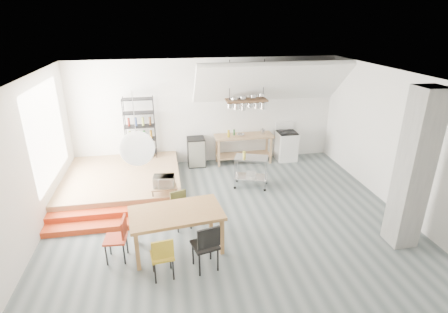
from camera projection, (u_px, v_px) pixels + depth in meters
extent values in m
plane|color=#505B5D|center=(228.00, 218.00, 8.04)|extent=(8.00, 8.00, 0.00)
cube|color=silver|center=(207.00, 112.00, 10.64)|extent=(8.00, 0.04, 3.20)
cube|color=silver|center=(26.00, 167.00, 6.79)|extent=(0.04, 7.00, 3.20)
cube|color=silver|center=(397.00, 142.00, 8.10)|extent=(0.04, 7.00, 3.20)
cube|color=white|center=(228.00, 77.00, 6.84)|extent=(8.00, 7.00, 0.02)
cube|color=white|center=(271.00, 82.00, 10.03)|extent=(4.40, 1.44, 1.32)
cube|color=white|center=(48.00, 133.00, 8.08)|extent=(0.02, 2.50, 2.20)
cube|color=#A17F50|center=(123.00, 181.00, 9.38)|extent=(3.00, 3.00, 0.40)
cube|color=#C13A16|center=(116.00, 225.00, 7.65)|extent=(3.00, 0.35, 0.13)
cube|color=#C13A16|center=(117.00, 214.00, 7.95)|extent=(3.00, 0.35, 0.27)
cube|color=slate|center=(414.00, 170.00, 6.61)|extent=(0.50, 0.50, 3.20)
cube|color=#A17F50|center=(244.00, 136.00, 10.77)|extent=(1.80, 0.60, 0.06)
cube|color=#A17F50|center=(243.00, 155.00, 11.00)|extent=(1.70, 0.55, 0.04)
cube|color=#A17F50|center=(267.00, 146.00, 11.27)|extent=(0.06, 0.06, 0.86)
cube|color=#A17F50|center=(217.00, 149.00, 11.00)|extent=(0.06, 0.06, 0.86)
cube|color=#A17F50|center=(271.00, 150.00, 10.87)|extent=(0.06, 0.06, 0.86)
cube|color=#A17F50|center=(219.00, 154.00, 10.60)|extent=(0.06, 0.06, 0.86)
cube|color=white|center=(286.00, 146.00, 11.16)|extent=(0.60, 0.60, 0.90)
cube|color=black|center=(287.00, 132.00, 10.98)|extent=(0.58, 0.58, 0.03)
cube|color=white|center=(284.00, 126.00, 11.19)|extent=(0.60, 0.05, 0.25)
cylinder|color=black|center=(290.00, 130.00, 11.12)|extent=(0.18, 0.18, 0.02)
cylinder|color=black|center=(282.00, 130.00, 11.08)|extent=(0.18, 0.18, 0.02)
cylinder|color=black|center=(293.00, 133.00, 10.87)|extent=(0.18, 0.18, 0.02)
cylinder|color=black|center=(284.00, 133.00, 10.82)|extent=(0.18, 0.18, 0.02)
cube|color=#41271A|center=(246.00, 100.00, 10.15)|extent=(1.20, 0.50, 0.05)
cylinder|color=black|center=(230.00, 81.00, 9.85)|extent=(0.02, 0.02, 1.15)
cylinder|color=black|center=(264.00, 80.00, 10.01)|extent=(0.02, 0.02, 1.15)
cylinder|color=silver|center=(230.00, 106.00, 10.07)|extent=(0.16, 0.16, 0.12)
cylinder|color=silver|center=(236.00, 106.00, 10.11)|extent=(0.20, 0.20, 0.16)
cylinder|color=silver|center=(243.00, 107.00, 10.15)|extent=(0.16, 0.16, 0.20)
cylinder|color=silver|center=(250.00, 105.00, 10.17)|extent=(0.20, 0.20, 0.12)
cylinder|color=silver|center=(257.00, 105.00, 10.21)|extent=(0.16, 0.16, 0.16)
cylinder|color=silver|center=(263.00, 106.00, 10.25)|extent=(0.20, 0.20, 0.20)
cylinder|color=black|center=(155.00, 125.00, 10.38)|extent=(0.02, 0.02, 1.80)
cylinder|color=black|center=(126.00, 127.00, 10.24)|extent=(0.02, 0.02, 1.80)
cylinder|color=black|center=(155.00, 129.00, 10.05)|extent=(0.02, 0.02, 1.80)
cylinder|color=black|center=(125.00, 130.00, 9.91)|extent=(0.02, 0.02, 1.80)
cube|color=black|center=(142.00, 152.00, 10.43)|extent=(0.88, 0.38, 0.02)
cube|color=black|center=(141.00, 139.00, 10.28)|extent=(0.88, 0.38, 0.02)
cube|color=black|center=(140.00, 126.00, 10.13)|extent=(0.88, 0.38, 0.02)
cube|color=black|center=(139.00, 113.00, 9.98)|extent=(0.88, 0.38, 0.02)
cube|color=black|center=(137.00, 99.00, 9.83)|extent=(0.88, 0.38, 0.03)
cylinder|color=#368845|center=(142.00, 147.00, 10.38)|extent=(0.07, 0.07, 0.24)
cylinder|color=#8C5F17|center=(141.00, 135.00, 10.23)|extent=(0.07, 0.07, 0.24)
cylinder|color=maroon|center=(139.00, 122.00, 10.08)|extent=(0.07, 0.07, 0.24)
cube|color=#A17F50|center=(164.00, 187.00, 8.29)|extent=(0.60, 0.40, 0.03)
cylinder|color=black|center=(175.00, 186.00, 8.52)|extent=(0.02, 0.02, 0.13)
cylinder|color=black|center=(153.00, 188.00, 8.43)|extent=(0.02, 0.02, 0.13)
cylinder|color=black|center=(176.00, 192.00, 8.21)|extent=(0.02, 0.02, 0.13)
cylinder|color=black|center=(153.00, 194.00, 8.12)|extent=(0.02, 0.02, 0.13)
sphere|color=white|center=(137.00, 148.00, 6.01)|extent=(0.60, 0.60, 0.60)
cube|color=#976237|center=(176.00, 213.00, 6.70)|extent=(1.87, 1.19, 0.07)
cube|color=#976237|center=(211.00, 215.00, 7.44)|extent=(0.09, 0.09, 0.77)
cube|color=#976237|center=(134.00, 227.00, 7.01)|extent=(0.09, 0.09, 0.77)
cube|color=#976237|center=(222.00, 237.00, 6.70)|extent=(0.09, 0.09, 0.77)
cube|color=#976237|center=(137.00, 252.00, 6.27)|extent=(0.09, 0.09, 0.77)
cube|color=#A7881C|center=(162.00, 255.00, 6.09)|extent=(0.44, 0.44, 0.04)
cube|color=#A7881C|center=(163.00, 250.00, 5.84)|extent=(0.37, 0.09, 0.34)
cylinder|color=black|center=(155.00, 273.00, 5.99)|extent=(0.03, 0.03, 0.43)
cylinder|color=black|center=(173.00, 270.00, 6.08)|extent=(0.03, 0.03, 0.43)
cylinder|color=black|center=(153.00, 262.00, 6.27)|extent=(0.03, 0.03, 0.43)
cylinder|color=black|center=(170.00, 259.00, 6.36)|extent=(0.03, 0.03, 0.43)
cube|color=black|center=(205.00, 245.00, 6.28)|extent=(0.53, 0.53, 0.04)
cube|color=black|center=(209.00, 238.00, 6.01)|extent=(0.41, 0.14, 0.38)
cylinder|color=black|center=(200.00, 265.00, 6.16)|extent=(0.03, 0.03, 0.48)
cylinder|color=black|center=(218.00, 259.00, 6.29)|extent=(0.03, 0.03, 0.48)
cylinder|color=black|center=(193.00, 253.00, 6.46)|extent=(0.03, 0.03, 0.48)
cylinder|color=black|center=(211.00, 249.00, 6.59)|extent=(0.03, 0.03, 0.48)
cube|color=brown|center=(181.00, 210.00, 7.54)|extent=(0.47, 0.47, 0.04)
cube|color=brown|center=(178.00, 198.00, 7.59)|extent=(0.35, 0.14, 0.33)
cylinder|color=black|center=(186.00, 214.00, 7.80)|extent=(0.03, 0.03, 0.41)
cylinder|color=black|center=(173.00, 217.00, 7.67)|extent=(0.03, 0.03, 0.41)
cylinder|color=black|center=(191.00, 221.00, 7.56)|extent=(0.03, 0.03, 0.41)
cylinder|color=black|center=(178.00, 224.00, 7.43)|extent=(0.03, 0.03, 0.41)
cube|color=#B43219|center=(115.00, 239.00, 6.51)|extent=(0.44, 0.44, 0.04)
cube|color=#B43219|center=(124.00, 227.00, 6.43)|extent=(0.07, 0.39, 0.35)
cylinder|color=black|center=(124.00, 254.00, 6.47)|extent=(0.03, 0.03, 0.45)
cylinder|color=black|center=(127.00, 244.00, 6.76)|extent=(0.03, 0.03, 0.45)
cylinder|color=black|center=(106.00, 255.00, 6.44)|extent=(0.03, 0.03, 0.45)
cylinder|color=black|center=(110.00, 245.00, 6.73)|extent=(0.03, 0.03, 0.45)
cube|color=silver|center=(251.00, 158.00, 9.20)|extent=(0.98, 0.75, 0.04)
cube|color=silver|center=(251.00, 177.00, 9.41)|extent=(0.98, 0.75, 0.03)
cylinder|color=silver|center=(267.00, 170.00, 9.49)|extent=(0.03, 0.03, 0.82)
sphere|color=black|center=(266.00, 183.00, 9.63)|extent=(0.08, 0.08, 0.08)
cylinder|color=silver|center=(237.00, 168.00, 9.62)|extent=(0.03, 0.03, 0.82)
sphere|color=black|center=(237.00, 181.00, 9.76)|extent=(0.08, 0.08, 0.08)
cylinder|color=silver|center=(266.00, 177.00, 9.10)|extent=(0.03, 0.03, 0.82)
sphere|color=black|center=(265.00, 190.00, 9.25)|extent=(0.08, 0.08, 0.08)
cylinder|color=silver|center=(235.00, 174.00, 9.23)|extent=(0.03, 0.03, 0.82)
sphere|color=black|center=(235.00, 188.00, 9.38)|extent=(0.08, 0.08, 0.08)
cube|color=black|center=(196.00, 152.00, 10.73)|extent=(0.52, 0.52, 0.89)
imported|color=beige|center=(164.00, 181.00, 8.23)|extent=(0.52, 0.38, 0.27)
imported|color=silver|center=(241.00, 135.00, 10.68)|extent=(0.31, 0.31, 0.06)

